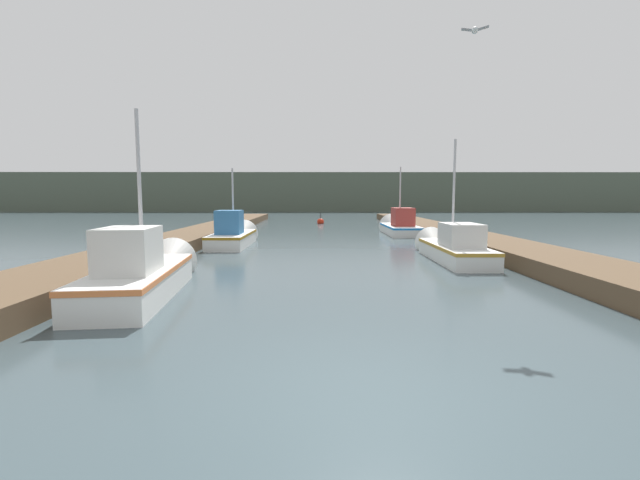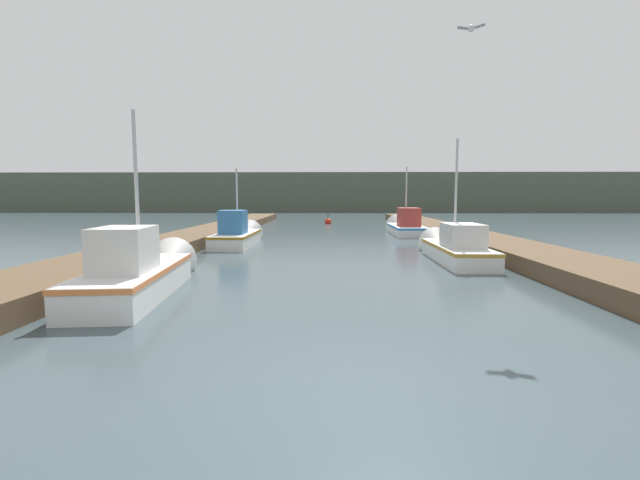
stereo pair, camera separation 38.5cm
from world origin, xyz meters
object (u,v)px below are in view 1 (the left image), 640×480
seagull_lead (475,30)px  fishing_boat_0 (146,271)px  mooring_piling_1 (404,221)px  fishing_boat_2 (235,235)px  channel_buoy (321,222)px  fishing_boat_1 (451,247)px  fishing_boat_3 (399,226)px  mooring_piling_0 (126,254)px

seagull_lead → fishing_boat_0: bearing=-163.8°
mooring_piling_1 → fishing_boat_2: bearing=-137.1°
fishing_boat_2 → channel_buoy: fishing_boat_2 is taller
fishing_boat_1 → fishing_boat_3: size_ratio=0.98×
fishing_boat_3 → fishing_boat_2: bearing=-145.9°
fishing_boat_2 → mooring_piling_1: bearing=42.9°
fishing_boat_1 → fishing_boat_2: (-8.18, 4.44, 0.02)m
mooring_piling_1 → channel_buoy: size_ratio=1.07×
fishing_boat_2 → mooring_piling_0: fishing_boat_2 is taller
fishing_boat_1 → mooring_piling_0: size_ratio=3.73×
fishing_boat_0 → fishing_boat_3: bearing=54.5°
mooring_piling_0 → fishing_boat_0: bearing=-48.9°
fishing_boat_0 → fishing_boat_3: fishing_boat_0 is taller
fishing_boat_0 → fishing_boat_2: fishing_boat_0 is taller
fishing_boat_2 → fishing_boat_1: bearing=-28.5°
fishing_boat_0 → mooring_piling_0: bearing=125.2°
fishing_boat_2 → seagull_lead: bearing=-53.5°
fishing_boat_3 → channel_buoy: bearing=116.9°
fishing_boat_3 → seagull_lead: seagull_lead is taller
fishing_boat_3 → seagull_lead: (-1.36, -15.05, 5.19)m
fishing_boat_3 → mooring_piling_0: fishing_boat_3 is taller
fishing_boat_2 → fishing_boat_3: 10.04m
mooring_piling_0 → mooring_piling_1: bearing=58.8°
fishing_boat_2 → channel_buoy: bearing=74.9°
fishing_boat_2 → mooring_piling_0: bearing=-97.1°
mooring_piling_1 → seagull_lead: 18.82m
fishing_boat_1 → channel_buoy: (-4.27, 18.84, -0.27)m
fishing_boat_0 → mooring_piling_1: 20.24m
fishing_boat_2 → fishing_boat_3: (8.33, 5.61, -0.01)m
fishing_boat_0 → seagull_lead: 8.80m
fishing_boat_0 → fishing_boat_1: (8.34, 4.94, -0.05)m
fishing_boat_2 → fishing_boat_3: fishing_boat_3 is taller
mooring_piling_0 → fishing_boat_1: bearing=23.1°
mooring_piling_1 → channel_buoy: 7.91m
fishing_boat_3 → mooring_piling_0: size_ratio=3.80×
fishing_boat_0 → mooring_piling_0: fishing_boat_0 is taller
fishing_boat_0 → fishing_boat_3: (8.49, 15.00, -0.04)m
fishing_boat_1 → fishing_boat_3: (0.15, 10.06, 0.00)m
fishing_boat_2 → seagull_lead: 12.82m
seagull_lead → fishing_boat_1: bearing=93.1°
fishing_boat_1 → mooring_piling_0: fishing_boat_1 is taller
fishing_boat_1 → fishing_boat_2: bearing=151.8°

